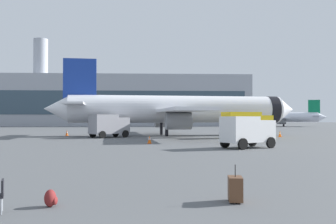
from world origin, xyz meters
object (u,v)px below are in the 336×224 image
at_px(safety_cone_outer, 67,133).
at_px(rolling_suitcase, 235,189).
at_px(airplane_taxiing, 279,117).
at_px(cargo_van, 247,130).
at_px(fuel_truck, 247,124).
at_px(traveller_backpack, 51,198).
at_px(safety_cone_mid, 237,130).
at_px(airplane_at_gate, 176,110).
at_px(safety_cone_far, 150,140).
at_px(service_truck, 109,125).
at_px(safety_cone_near, 280,134).

distance_m(safety_cone_outer, rolling_suitcase, 43.23).
distance_m(airplane_taxiing, cargo_van, 82.51).
relative_size(fuel_truck, rolling_suitcase, 5.86).
bearing_deg(traveller_backpack, cargo_van, 61.11).
distance_m(cargo_van, safety_cone_mid, 31.22).
height_order(safety_cone_outer, traveller_backpack, safety_cone_outer).
height_order(fuel_truck, safety_cone_outer, fuel_truck).
bearing_deg(airplane_at_gate, safety_cone_far, -103.13).
height_order(service_truck, safety_cone_near, service_truck).
xyz_separation_m(safety_cone_near, traveller_backpack, (-19.69, -36.76, -0.18)).
bearing_deg(airplane_taxiing, fuel_truck, -112.89).
relative_size(airplane_at_gate, safety_cone_far, 47.07).
bearing_deg(cargo_van, safety_cone_mid, 78.05).
bearing_deg(safety_cone_near, safety_cone_outer, 170.97).
distance_m(airplane_taxiing, safety_cone_near, 63.25).
relative_size(service_truck, fuel_truck, 0.80).
xyz_separation_m(fuel_truck, traveller_backpack, (-14.75, -34.62, -1.54)).
relative_size(airplane_taxiing, cargo_van, 5.31).
xyz_separation_m(safety_cone_outer, traveller_backpack, (8.62, -41.26, -0.17)).
xyz_separation_m(service_truck, safety_cone_outer, (-6.27, 4.74, -1.20)).
relative_size(airplane_at_gate, service_truck, 6.96).
relative_size(cargo_van, traveller_backpack, 10.04).
relative_size(service_truck, traveller_backpack, 10.70).
height_order(safety_cone_far, safety_cone_outer, safety_cone_outer).
xyz_separation_m(airplane_at_gate, fuel_truck, (8.19, -6.88, -1.88)).
xyz_separation_m(fuel_truck, safety_cone_mid, (2.48, 15.42, -1.38)).
bearing_deg(cargo_van, service_truck, 127.63).
distance_m(safety_cone_far, traveller_backpack, 25.43).
distance_m(service_truck, safety_cone_mid, 23.82).
bearing_deg(airplane_taxiing, traveller_backpack, -112.95).
relative_size(safety_cone_outer, traveller_backpack, 1.72).
bearing_deg(safety_cone_far, rolling_suitcase, -84.29).
distance_m(airplane_at_gate, airplane_taxiing, 64.66).
xyz_separation_m(safety_cone_mid, safety_cone_far, (-14.45, -24.76, -0.02)).
bearing_deg(safety_cone_outer, airplane_at_gate, 0.91).
distance_m(airplane_at_gate, cargo_van, 22.50).
relative_size(airplane_taxiing, rolling_suitcase, 23.26).
bearing_deg(cargo_van, safety_cone_far, 144.22).
height_order(safety_cone_far, traveller_backpack, safety_cone_far).
relative_size(fuel_truck, traveller_backpack, 13.42).
relative_size(airplane_at_gate, safety_cone_mid, 44.88).
bearing_deg(rolling_suitcase, service_truck, 101.88).
xyz_separation_m(safety_cone_outer, rolling_suitcase, (13.88, -40.94, -0.02)).
bearing_deg(safety_cone_mid, rolling_suitcase, -103.53).
relative_size(fuel_truck, safety_cone_outer, 7.81).
height_order(safety_cone_near, rolling_suitcase, rolling_suitcase).
distance_m(safety_cone_near, rolling_suitcase, 39.19).
height_order(safety_cone_mid, rolling_suitcase, rolling_suitcase).
relative_size(airplane_at_gate, safety_cone_near, 43.16).
distance_m(service_truck, safety_cone_near, 22.07).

